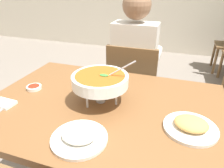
# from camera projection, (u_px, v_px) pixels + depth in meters

# --- Properties ---
(dining_table_main) EXTENTS (1.30, 0.91, 0.76)m
(dining_table_main) POSITION_uv_depth(u_px,v_px,m) (104.00, 120.00, 1.16)
(dining_table_main) COLOR brown
(dining_table_main) RESTS_ON ground_plane
(chair_diner_main) EXTENTS (0.44, 0.44, 0.90)m
(chair_diner_main) POSITION_uv_depth(u_px,v_px,m) (133.00, 86.00, 1.85)
(chair_diner_main) COLOR brown
(chair_diner_main) RESTS_ON ground_plane
(diner_main) EXTENTS (0.40, 0.45, 1.31)m
(diner_main) POSITION_uv_depth(u_px,v_px,m) (135.00, 60.00, 1.77)
(diner_main) COLOR #2D2D38
(diner_main) RESTS_ON ground_plane
(curry_bowl) EXTENTS (0.33, 0.30, 0.26)m
(curry_bowl) POSITION_uv_depth(u_px,v_px,m) (100.00, 81.00, 1.08)
(curry_bowl) COLOR silver
(curry_bowl) RESTS_ON dining_table_main
(rice_plate) EXTENTS (0.24, 0.24, 0.06)m
(rice_plate) POSITION_uv_depth(u_px,v_px,m) (79.00, 136.00, 0.85)
(rice_plate) COLOR white
(rice_plate) RESTS_ON dining_table_main
(appetizer_plate) EXTENTS (0.24, 0.24, 0.06)m
(appetizer_plate) POSITION_uv_depth(u_px,v_px,m) (191.00, 126.00, 0.91)
(appetizer_plate) COLOR white
(appetizer_plate) RESTS_ON dining_table_main
(sauce_dish) EXTENTS (0.09, 0.09, 0.02)m
(sauce_dish) POSITION_uv_depth(u_px,v_px,m) (34.00, 87.00, 1.26)
(sauce_dish) COLOR white
(sauce_dish) RESTS_ON dining_table_main
(napkin_folded) EXTENTS (0.12, 0.09, 0.02)m
(napkin_folded) POSITION_uv_depth(u_px,v_px,m) (3.00, 103.00, 1.10)
(napkin_folded) COLOR white
(napkin_folded) RESTS_ON dining_table_main
(spoon_utensil) EXTENTS (0.01, 0.17, 0.01)m
(spoon_utensil) POSITION_uv_depth(u_px,v_px,m) (1.00, 110.00, 1.05)
(spoon_utensil) COLOR silver
(spoon_utensil) RESTS_ON dining_table_main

